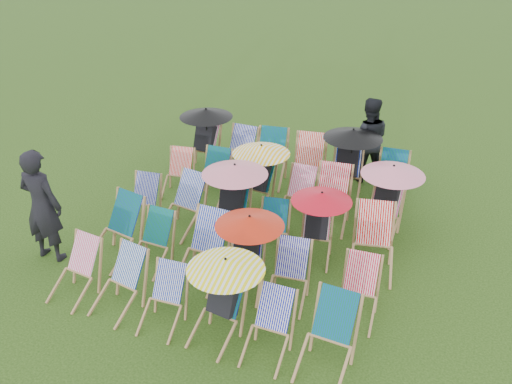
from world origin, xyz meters
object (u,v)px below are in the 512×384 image
(deckchair_0, at_px, (74,271))
(person_rear, at_px, (368,140))
(deckchair_29, at_px, (390,180))
(person_left, at_px, (42,206))
(deckchair_5, at_px, (328,338))

(deckchair_0, relative_size, person_rear, 0.49)
(deckchair_29, distance_m, person_left, 6.25)
(deckchair_0, xyz_separation_m, person_rear, (3.23, 5.33, 0.45))
(deckchair_0, bearing_deg, deckchair_29, 57.22)
(deckchair_0, xyz_separation_m, person_left, (-1.01, 0.66, 0.54))
(deckchair_0, distance_m, person_rear, 6.25)
(deckchair_5, xyz_separation_m, person_rear, (-0.64, 5.40, 0.40))
(deckchair_0, relative_size, person_left, 0.45)
(deckchair_0, relative_size, deckchair_5, 0.90)
(person_left, bearing_deg, deckchair_5, 171.69)
(person_rear, bearing_deg, deckchair_29, 114.96)
(person_left, height_order, person_rear, person_left)
(deckchair_5, bearing_deg, person_rear, 101.37)
(deckchair_0, xyz_separation_m, deckchair_5, (3.87, -0.07, 0.05))
(deckchair_29, bearing_deg, deckchair_0, -132.66)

